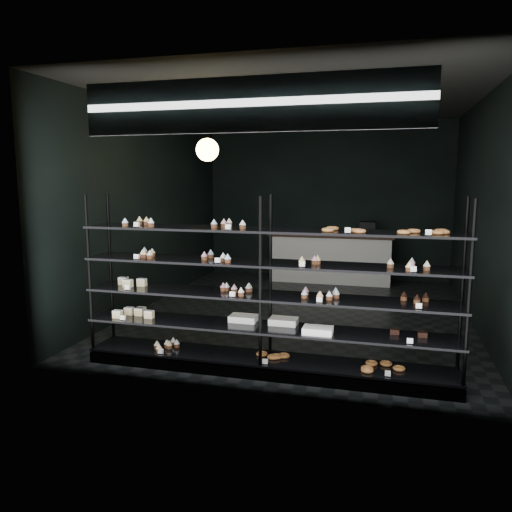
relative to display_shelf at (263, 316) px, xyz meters
name	(u,v)px	position (x,y,z in m)	size (l,w,h in m)	color
room	(302,210)	(-0.03, 2.45, 0.97)	(5.01, 6.01, 3.20)	black
display_shelf	(263,316)	(0.00, 0.00, 0.00)	(4.00, 0.50, 1.91)	black
signage	(248,104)	(-0.03, -0.48, 2.12)	(3.30, 0.05, 0.50)	#0E1F46
pendant_lamp	(207,150)	(-1.10, 1.32, 1.82)	(0.30, 0.30, 0.88)	black
service_counter	(331,257)	(0.16, 4.95, -0.13)	(2.45, 0.65, 1.23)	silver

